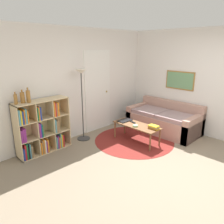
% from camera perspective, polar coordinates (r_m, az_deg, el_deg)
% --- Properties ---
extents(ground_plane, '(14.00, 14.00, 0.00)m').
position_cam_1_polar(ground_plane, '(4.23, 15.30, -14.73)').
color(ground_plane, gray).
extents(wall_back, '(7.14, 0.11, 2.60)m').
position_cam_1_polar(wall_back, '(5.42, -7.76, 7.30)').
color(wall_back, silver).
rests_on(wall_back, ground_plane).
extents(wall_right, '(0.08, 5.55, 2.60)m').
position_cam_1_polar(wall_right, '(6.14, 15.85, 8.03)').
color(wall_right, silver).
rests_on(wall_right, ground_plane).
extents(rug, '(1.88, 1.88, 0.01)m').
position_cam_1_polar(rug, '(5.31, 5.76, -7.34)').
color(rug, maroon).
rests_on(rug, ground_plane).
extents(bookshelf, '(1.12, 0.34, 1.13)m').
position_cam_1_polar(bookshelf, '(4.79, -18.04, -4.17)').
color(bookshelf, beige).
rests_on(bookshelf, ground_plane).
extents(floor_lamp, '(0.31, 0.31, 1.68)m').
position_cam_1_polar(floor_lamp, '(5.05, -7.96, 6.84)').
color(floor_lamp, '#333333').
rests_on(floor_lamp, ground_plane).
extents(couch, '(0.92, 1.82, 0.76)m').
position_cam_1_polar(couch, '(5.96, 13.56, -2.12)').
color(couch, tan).
rests_on(couch, ground_plane).
extents(coffee_table, '(0.45, 1.13, 0.42)m').
position_cam_1_polar(coffee_table, '(5.13, 6.43, -3.78)').
color(coffee_table, brown).
rests_on(coffee_table, ground_plane).
extents(laptop, '(0.36, 0.23, 0.02)m').
position_cam_1_polar(laptop, '(5.34, 3.36, -2.20)').
color(laptop, black).
rests_on(laptop, coffee_table).
extents(bowl, '(0.12, 0.12, 0.04)m').
position_cam_1_polar(bowl, '(4.98, 6.10, -3.59)').
color(bowl, '#9ED193').
rests_on(bowl, coffee_table).
extents(book_stack_on_table, '(0.16, 0.23, 0.08)m').
position_cam_1_polar(book_stack_on_table, '(4.90, 10.85, -3.91)').
color(book_stack_on_table, gold).
rests_on(book_stack_on_table, coffee_table).
extents(remote, '(0.09, 0.18, 0.02)m').
position_cam_1_polar(remote, '(5.24, 5.45, -2.64)').
color(remote, black).
rests_on(remote, coffee_table).
extents(bottle_left, '(0.06, 0.06, 0.24)m').
position_cam_1_polar(bottle_left, '(4.44, -23.87, 3.08)').
color(bottle_left, olive).
rests_on(bottle_left, bookshelf).
extents(bottle_middle, '(0.08, 0.08, 0.26)m').
position_cam_1_polar(bottle_middle, '(4.50, -22.36, 3.54)').
color(bottle_middle, olive).
rests_on(bottle_middle, bookshelf).
extents(bottle_right, '(0.08, 0.08, 0.29)m').
position_cam_1_polar(bottle_right, '(4.49, -21.03, 3.85)').
color(bottle_right, olive).
rests_on(bottle_right, bookshelf).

